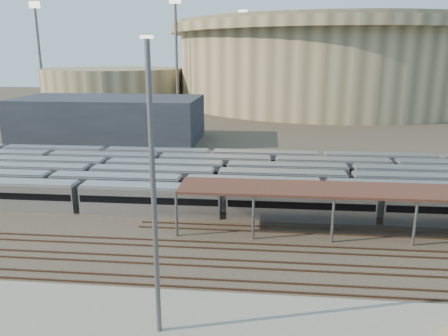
% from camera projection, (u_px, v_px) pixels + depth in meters
% --- Properties ---
extents(ground, '(420.00, 420.00, 0.00)m').
position_uv_depth(ground, '(247.00, 243.00, 47.29)').
color(ground, '#383026').
rests_on(ground, ground).
extents(apron, '(50.00, 9.00, 0.20)m').
position_uv_depth(apron, '(172.00, 322.00, 33.31)').
color(apron, gray).
rests_on(apron, ground).
extents(subway_trains, '(124.27, 23.90, 3.60)m').
position_uv_depth(subway_trains, '(223.00, 179.00, 65.06)').
color(subway_trains, silver).
rests_on(subway_trains, ground).
extents(empty_tracks, '(170.00, 9.62, 0.18)m').
position_uv_depth(empty_tracks, '(245.00, 264.00, 42.46)').
color(empty_tracks, '#4C3323').
rests_on(empty_tracks, ground).
extents(stadium, '(124.00, 124.00, 32.50)m').
position_uv_depth(stadium, '(326.00, 62.00, 175.37)').
color(stadium, tan).
rests_on(stadium, ground).
extents(secondary_arena, '(56.00, 56.00, 14.00)m').
position_uv_depth(secondary_arena, '(114.00, 86.00, 176.29)').
color(secondary_arena, tan).
rests_on(secondary_arena, ground).
extents(service_building, '(42.00, 20.00, 10.00)m').
position_uv_depth(service_building, '(109.00, 119.00, 102.26)').
color(service_building, '#1E232D').
rests_on(service_building, ground).
extents(floodlight_0, '(4.00, 1.00, 38.40)m').
position_uv_depth(floodlight_0, '(176.00, 51.00, 150.69)').
color(floodlight_0, '#57575C').
rests_on(floodlight_0, ground).
extents(floodlight_1, '(4.00, 1.00, 38.40)m').
position_uv_depth(floodlight_1, '(39.00, 51.00, 165.56)').
color(floodlight_1, '#57575C').
rests_on(floodlight_1, ground).
extents(floodlight_3, '(4.00, 1.00, 38.40)m').
position_uv_depth(floodlight_3, '(243.00, 51.00, 196.88)').
color(floodlight_3, '#57575C').
rests_on(floodlight_3, ground).
extents(yard_light_pole, '(0.81, 0.36, 20.87)m').
position_uv_depth(yard_light_pole, '(154.00, 195.00, 29.49)').
color(yard_light_pole, '#57575C').
rests_on(yard_light_pole, apron).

